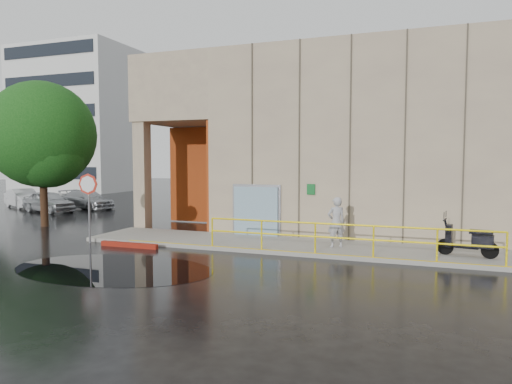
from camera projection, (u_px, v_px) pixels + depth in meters
ground at (182, 270)px, 13.46m from camera, size 120.00×120.00×0.00m
sidewalk at (342, 249)px, 16.33m from camera, size 20.00×3.00×0.15m
building at (388, 140)px, 21.76m from camera, size 20.00×10.17×8.00m
guardrail at (344, 239)px, 14.93m from camera, size 9.56×0.06×1.03m
distant_building at (78, 120)px, 48.65m from camera, size 12.00×8.08×15.00m
person at (336, 222)px, 16.18m from camera, size 0.79×0.71×1.80m
scooter at (468, 231)px, 14.63m from camera, size 1.87×0.90×1.42m
stop_sign at (88, 193)px, 17.74m from camera, size 0.82×0.13×2.73m
red_curb at (129, 245)px, 17.02m from camera, size 2.40×0.19×0.18m
puddle at (113, 269)px, 13.67m from camera, size 6.49×4.17×0.01m
car_a at (49, 202)px, 28.50m from camera, size 4.20×2.51×1.34m
car_b at (23, 198)px, 31.17m from camera, size 4.13×2.95×1.29m
car_c at (87, 200)px, 30.52m from camera, size 4.54×2.67×1.24m
tree_near at (43, 139)px, 22.04m from camera, size 5.13×5.13×7.06m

